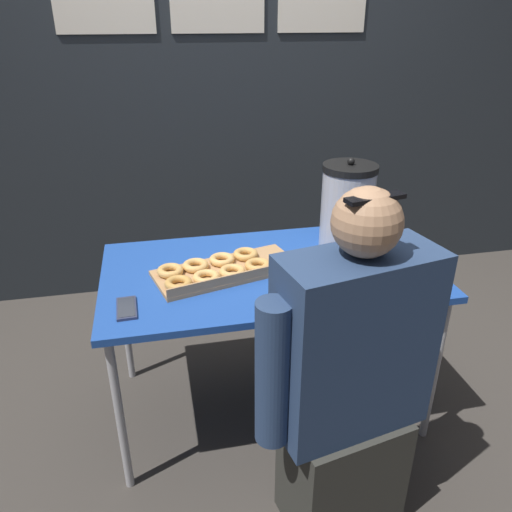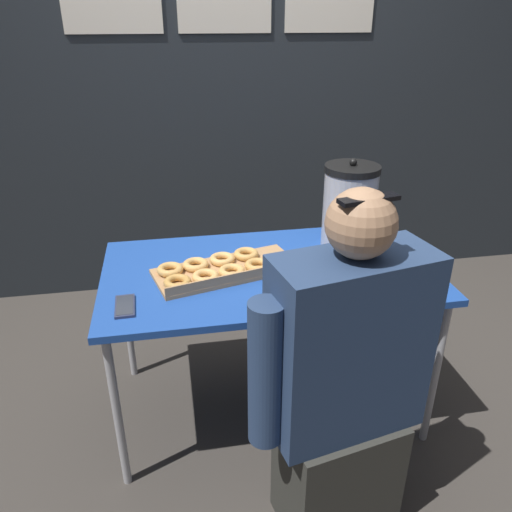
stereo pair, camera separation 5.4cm
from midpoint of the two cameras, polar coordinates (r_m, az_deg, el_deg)
ground_plane at (r=2.45m, az=0.56°, el=-16.41°), size 12.00×12.00×0.00m
back_wall at (r=3.12m, az=-4.77°, el=18.10°), size 6.00×0.11×2.45m
folding_table at (r=2.06m, az=0.64°, el=-2.53°), size 1.34×0.76×0.72m
donut_box at (r=1.99m, az=-4.40°, el=-1.48°), size 0.62×0.38×0.05m
coffee_urn at (r=2.20m, az=9.69°, el=5.62°), size 0.23×0.26×0.40m
cell_phone at (r=1.83m, az=-15.41°, el=-5.78°), size 0.07×0.15×0.01m
person_seated at (r=1.66m, az=9.67°, el=-14.70°), size 0.63×0.33×1.25m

